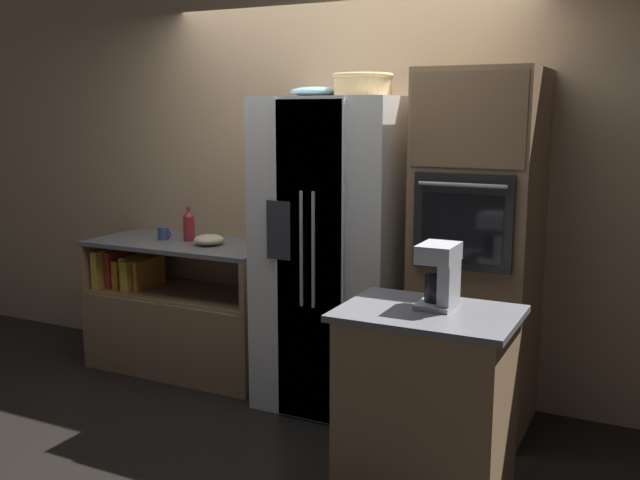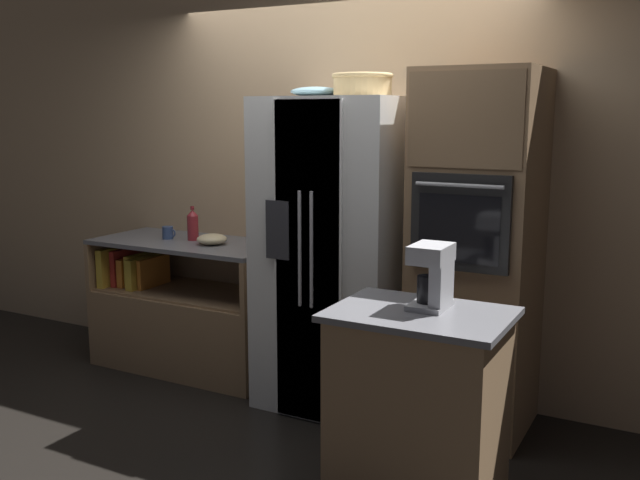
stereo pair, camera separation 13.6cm
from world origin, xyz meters
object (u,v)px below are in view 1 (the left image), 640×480
wall_oven (477,252)px  coffee_maker (442,273)px  mixing_bowl (209,240)px  bottle_tall (189,225)px  refrigerator (337,254)px  mug (164,233)px  wicker_basket (363,84)px  fruit_bowl (315,92)px

wall_oven → coffee_maker: size_ratio=7.02×
mixing_bowl → bottle_tall: bearing=161.8°
bottle_tall → mixing_bowl: bottle_tall is taller
refrigerator → mug: size_ratio=17.36×
wicker_basket → mixing_bowl: size_ratio=1.71×
wall_oven → wicker_basket: wall_oven is taller
wicker_basket → fruit_bowl: (-0.30, -0.01, -0.04)m
wicker_basket → mixing_bowl: wicker_basket is taller
fruit_bowl → bottle_tall: size_ratio=1.22×
refrigerator → bottle_tall: size_ratio=7.88×
mug → wall_oven: bearing=-0.2°
wall_oven → coffee_maker: (0.07, -0.91, 0.07)m
wall_oven → mixing_bowl: bearing=-179.3°
refrigerator → mixing_bowl: size_ratio=9.22×
bottle_tall → coffee_maker: size_ratio=0.83×
wicker_basket → mug: 1.86m
refrigerator → wicker_basket: wicker_basket is taller
refrigerator → wicker_basket: size_ratio=5.38×
wall_oven → mixing_bowl: (-1.83, -0.02, -0.07)m
coffee_maker → wicker_basket: bearing=132.7°
refrigerator → coffee_maker: (0.92, -0.86, 0.15)m
wall_oven → bottle_tall: (-2.04, 0.05, 0.00)m
fruit_bowl → mixing_bowl: 1.30m
bottle_tall → mug: 0.21m
refrigerator → wall_oven: bearing=3.4°
refrigerator → mixing_bowl: (-0.97, 0.03, 0.01)m
refrigerator → mixing_bowl: bearing=178.3°
wall_oven → coffee_maker: bearing=-85.8°
refrigerator → mug: refrigerator is taller
wicker_basket → mug: wicker_basket is taller
fruit_bowl → mixing_bowl: (-0.86, 0.10, -0.97)m
bottle_tall → mug: bearing=-167.3°
wicker_basket → bottle_tall: wicker_basket is taller
coffee_maker → wall_oven: bearing=94.2°
wall_oven → coffee_maker: wall_oven is taller
mixing_bowl → coffee_maker: bearing=-25.0°
wall_oven → fruit_bowl: bearing=-173.0°
mixing_bowl → fruit_bowl: bearing=-6.4°
coffee_maker → fruit_bowl: bearing=142.8°
fruit_bowl → mixing_bowl: fruit_bowl is taller
wall_oven → mug: 2.23m
wicker_basket → mug: (-1.56, 0.11, -1.00)m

